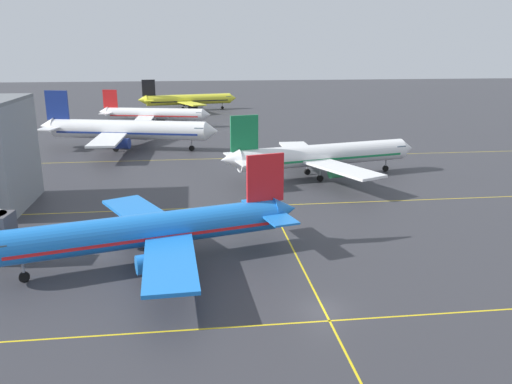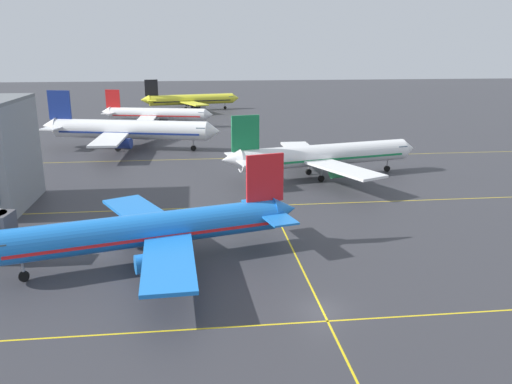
# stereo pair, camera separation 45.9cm
# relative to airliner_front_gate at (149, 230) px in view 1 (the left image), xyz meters

# --- Properties ---
(ground_plane) EXTENTS (600.00, 600.00, 0.00)m
(ground_plane) POSITION_rel_airliner_front_gate_xyz_m (15.86, -12.25, -3.70)
(ground_plane) COLOR #333338
(airliner_front_gate) EXTENTS (34.41, 29.30, 10.83)m
(airliner_front_gate) POSITION_rel_airliner_front_gate_xyz_m (0.00, 0.00, 0.00)
(airliner_front_gate) COLOR blue
(airliner_front_gate) RESTS_ON ground
(airliner_second_row) EXTENTS (36.82, 31.29, 11.53)m
(airliner_second_row) POSITION_rel_airliner_front_gate_xyz_m (27.09, 34.12, 0.24)
(airliner_second_row) COLOR white
(airliner_second_row) RESTS_ON ground
(airliner_third_row) EXTENTS (40.55, 34.51, 12.75)m
(airliner_third_row) POSITION_rel_airliner_front_gate_xyz_m (-9.48, 64.20, 0.65)
(airliner_third_row) COLOR white
(airliner_third_row) RESTS_ON ground
(airliner_far_left_stand) EXTENTS (32.38, 27.55, 10.17)m
(airliner_far_left_stand) POSITION_rel_airliner_front_gate_xyz_m (-5.77, 97.71, -0.23)
(airliner_far_left_stand) COLOR white
(airliner_far_left_stand) RESTS_ON ground
(airliner_far_right_stand) EXTENTS (34.99, 29.73, 10.93)m
(airliner_far_right_stand) POSITION_rel_airliner_front_gate_xyz_m (3.80, 133.73, 0.03)
(airliner_far_right_stand) COLOR yellow
(airliner_far_right_stand) RESTS_ON ground
(taxiway_markings) EXTENTS (156.97, 109.02, 0.01)m
(taxiway_markings) POSITION_rel_airliner_front_gate_xyz_m (15.86, 18.79, -3.69)
(taxiway_markings) COLOR yellow
(taxiway_markings) RESTS_ON ground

